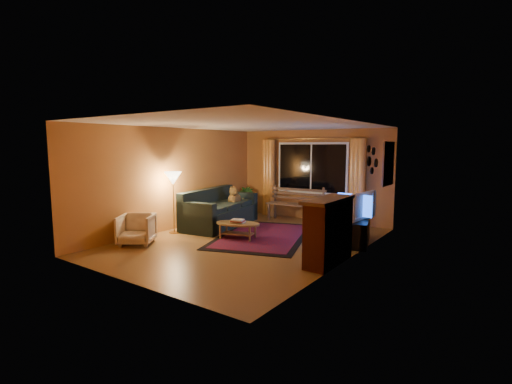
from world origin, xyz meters
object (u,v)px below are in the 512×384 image
Objects in this scene: sofa at (220,208)px; floor_lamp at (174,203)px; tv_console at (358,231)px; bench at (295,213)px; armchair at (136,228)px; coffee_table at (238,231)px.

floor_lamp is (-0.38, -1.24, 0.25)m from sofa.
sofa is 1.84× the size of tv_console.
tv_console is at bearing -33.52° from bench.
floor_lamp reaches higher than bench.
tv_console is at bearing -3.68° from sofa.
bench is 4.27m from armchair.
armchair reaches higher than coffee_table.
floor_lamp is at bearing 61.38° from armchair.
floor_lamp reaches higher than coffee_table.
floor_lamp reaches higher than sofa.
sofa is 3.34× the size of armchair.
sofa is 3.55m from tv_console.
sofa is at bearing 145.93° from coffee_table.
floor_lamp is 1.44× the size of coffee_table.
sofa is 1.61× the size of floor_lamp.
sofa reaches higher than tv_console.
floor_lamp is (-0.14, 1.17, 0.38)m from armchair.
coffee_table is (1.44, 1.60, -0.17)m from armchair.
coffee_table is at bearing 12.42° from armchair.
tv_console is (2.32, 1.17, 0.08)m from coffee_table.
floor_lamp is at bearing -126.46° from bench.
coffee_table is at bearing 15.08° from floor_lamp.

